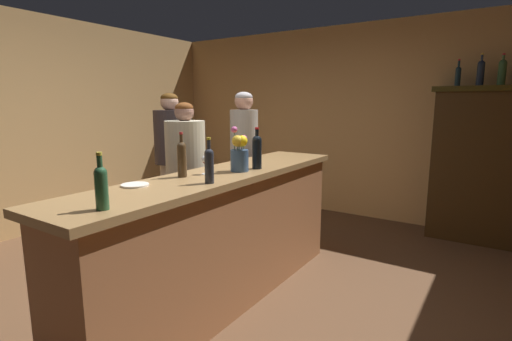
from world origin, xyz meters
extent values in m
plane|color=brown|center=(0.00, 0.00, 0.00)|extent=(7.53, 7.53, 0.00)
cube|color=tan|center=(0.00, 2.96, 1.31)|extent=(5.32, 0.12, 2.62)
cube|color=tan|center=(-2.66, 0.00, 1.31)|extent=(0.12, 5.91, 2.62)
cube|color=#97603B|center=(0.34, -0.03, 0.50)|extent=(0.51, 2.66, 1.00)
cube|color=olive|center=(0.34, -0.03, 1.02)|extent=(0.58, 2.77, 0.05)
cube|color=#39250F|center=(1.92, 2.65, 0.88)|extent=(1.00, 0.37, 1.75)
cube|color=#352B0B|center=(1.92, 2.65, 1.72)|extent=(1.08, 0.43, 0.06)
cylinder|color=black|center=(0.47, 0.28, 1.16)|extent=(0.08, 0.08, 0.23)
sphere|color=black|center=(0.47, 0.28, 1.28)|extent=(0.08, 0.08, 0.08)
cylinder|color=black|center=(0.47, 0.28, 1.32)|extent=(0.03, 0.03, 0.09)
cylinder|color=red|center=(0.47, 0.28, 1.37)|extent=(0.03, 0.03, 0.02)
cylinder|color=#412F1C|center=(0.21, -0.31, 1.16)|extent=(0.07, 0.07, 0.22)
sphere|color=#412F1C|center=(0.21, -0.31, 1.27)|extent=(0.07, 0.07, 0.07)
cylinder|color=#412F1C|center=(0.21, -0.31, 1.31)|extent=(0.02, 0.02, 0.09)
cylinder|color=#A92629|center=(0.21, -0.31, 1.36)|extent=(0.03, 0.03, 0.02)
cylinder|color=#252831|center=(0.51, -0.37, 1.15)|extent=(0.06, 0.06, 0.20)
sphere|color=#252831|center=(0.51, -0.37, 1.25)|extent=(0.06, 0.06, 0.06)
cylinder|color=#252831|center=(0.51, -0.37, 1.29)|extent=(0.02, 0.02, 0.09)
cylinder|color=gold|center=(0.51, -0.37, 1.34)|extent=(0.03, 0.03, 0.02)
cylinder|color=#254D30|center=(0.48, -1.15, 1.14)|extent=(0.06, 0.06, 0.19)
sphere|color=#254D30|center=(0.48, -1.15, 1.23)|extent=(0.06, 0.06, 0.06)
cylinder|color=#254D30|center=(0.48, -1.15, 1.28)|extent=(0.03, 0.03, 0.09)
cylinder|color=gold|center=(0.48, -1.15, 1.33)|extent=(0.03, 0.03, 0.02)
cylinder|color=white|center=(0.21, 0.43, 1.05)|extent=(0.07, 0.07, 0.00)
cylinder|color=white|center=(0.21, 0.43, 1.08)|extent=(0.01, 0.01, 0.06)
ellipsoid|color=white|center=(0.21, 0.43, 1.14)|extent=(0.08, 0.08, 0.06)
ellipsoid|color=maroon|center=(0.21, 0.43, 1.13)|extent=(0.06, 0.06, 0.02)
cylinder|color=white|center=(0.28, -0.13, 1.05)|extent=(0.07, 0.07, 0.00)
cylinder|color=white|center=(0.28, -0.13, 1.09)|extent=(0.01, 0.01, 0.07)
ellipsoid|color=white|center=(0.28, -0.13, 1.16)|extent=(0.07, 0.07, 0.06)
ellipsoid|color=maroon|center=(0.28, -0.13, 1.14)|extent=(0.05, 0.05, 0.03)
cylinder|color=#314C70|center=(0.42, 0.10, 1.13)|extent=(0.14, 0.14, 0.17)
cylinder|color=#38602D|center=(0.44, 0.10, 1.22)|extent=(0.01, 0.01, 0.14)
sphere|color=yellow|center=(0.44, 0.10, 1.28)|extent=(0.09, 0.09, 0.09)
cylinder|color=#38602D|center=(0.42, 0.16, 1.22)|extent=(0.01, 0.01, 0.15)
sphere|color=#C65578|center=(0.42, 0.16, 1.30)|extent=(0.05, 0.05, 0.05)
cylinder|color=#38602D|center=(0.39, 0.14, 1.21)|extent=(0.01, 0.01, 0.13)
sphere|color=gold|center=(0.39, 0.14, 1.28)|extent=(0.07, 0.07, 0.07)
cylinder|color=#38602D|center=(0.39, 0.08, 1.26)|extent=(0.01, 0.01, 0.22)
sphere|color=#C65090|center=(0.39, 0.08, 1.37)|extent=(0.05, 0.05, 0.05)
cylinder|color=#38602D|center=(0.42, 0.08, 1.22)|extent=(0.01, 0.01, 0.14)
sphere|color=gold|center=(0.42, 0.08, 1.29)|extent=(0.09, 0.09, 0.09)
cylinder|color=white|center=(0.17, -0.70, 1.05)|extent=(0.18, 0.18, 0.01)
cylinder|color=#162C36|center=(1.61, 2.65, 1.85)|extent=(0.06, 0.06, 0.19)
sphere|color=#162C36|center=(1.61, 2.65, 1.94)|extent=(0.06, 0.06, 0.06)
cylinder|color=#162C36|center=(1.61, 2.65, 1.99)|extent=(0.02, 0.02, 0.10)
cylinder|color=red|center=(1.61, 2.65, 2.05)|extent=(0.03, 0.03, 0.02)
cylinder|color=#1B2539|center=(1.83, 2.65, 1.87)|extent=(0.08, 0.08, 0.23)
sphere|color=#1B2539|center=(1.83, 2.65, 1.99)|extent=(0.08, 0.08, 0.08)
cylinder|color=#1B2539|center=(1.83, 2.65, 2.04)|extent=(0.03, 0.03, 0.10)
cylinder|color=gold|center=(1.83, 2.65, 2.09)|extent=(0.03, 0.03, 0.02)
cylinder|color=#2E502D|center=(2.03, 2.65, 1.87)|extent=(0.08, 0.08, 0.23)
sphere|color=#2E502D|center=(2.03, 2.65, 1.98)|extent=(0.08, 0.08, 0.08)
cylinder|color=#2E502D|center=(2.03, 2.65, 2.03)|extent=(0.03, 0.03, 0.09)
cylinder|color=#B31927|center=(2.03, 2.65, 2.08)|extent=(0.03, 0.03, 0.02)
cylinder|color=gray|center=(-0.41, 0.37, 0.40)|extent=(0.27, 0.27, 0.79)
cylinder|color=#B7B195|center=(-0.41, 0.37, 1.10)|extent=(0.38, 0.38, 0.61)
sphere|color=#8A5E50|center=(-0.41, 0.37, 1.49)|extent=(0.18, 0.18, 0.18)
ellipsoid|color=#5E3112|center=(-0.41, 0.37, 1.53)|extent=(0.17, 0.17, 0.10)
cylinder|color=#4E644A|center=(-0.27, 1.15, 0.43)|extent=(0.22, 0.22, 0.85)
cylinder|color=#9F978E|center=(-0.27, 1.15, 1.18)|extent=(0.30, 0.30, 0.65)
sphere|color=tan|center=(-0.27, 1.15, 1.59)|extent=(0.20, 0.20, 0.20)
ellipsoid|color=#AAA3A6|center=(-0.27, 1.15, 1.63)|extent=(0.19, 0.19, 0.11)
cylinder|color=#ADA08F|center=(-1.16, 0.92, 0.43)|extent=(0.28, 0.28, 0.87)
cylinder|color=#362D2F|center=(-1.16, 0.92, 1.18)|extent=(0.39, 0.39, 0.62)
sphere|color=#D5A387|center=(-1.16, 0.92, 1.58)|extent=(0.21, 0.21, 0.21)
ellipsoid|color=#553410|center=(-1.16, 0.92, 1.63)|extent=(0.20, 0.20, 0.11)
camera|label=1|loc=(2.12, -2.26, 1.57)|focal=26.66mm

